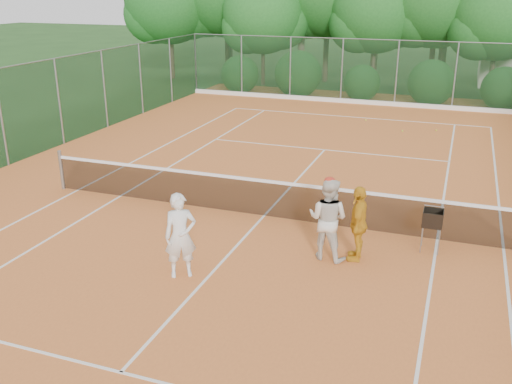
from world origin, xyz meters
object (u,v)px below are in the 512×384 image
at_px(player_center_grp, 328,219).
at_px(ball_hopper, 433,219).
at_px(player_yellow, 358,223).
at_px(player_white, 180,236).

bearing_deg(player_center_grp, ball_hopper, 28.46).
bearing_deg(ball_hopper, player_center_grp, -149.32).
xyz_separation_m(player_yellow, ball_hopper, (1.41, 0.93, -0.07)).
bearing_deg(player_yellow, player_white, -62.26).
distance_m(player_white, player_center_grp, 3.02).
relative_size(player_white, ball_hopper, 1.84).
distance_m(player_yellow, ball_hopper, 1.69).
relative_size(player_yellow, ball_hopper, 1.74).
bearing_deg(player_white, player_center_grp, 1.86).
distance_m(player_white, ball_hopper, 5.30).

